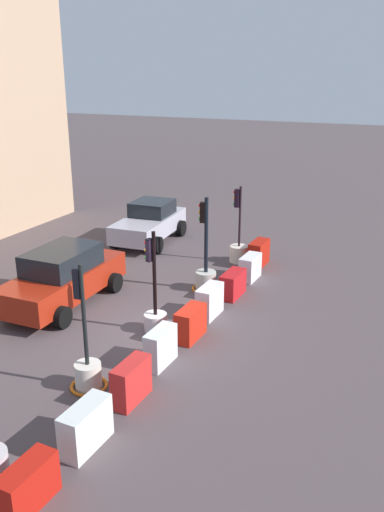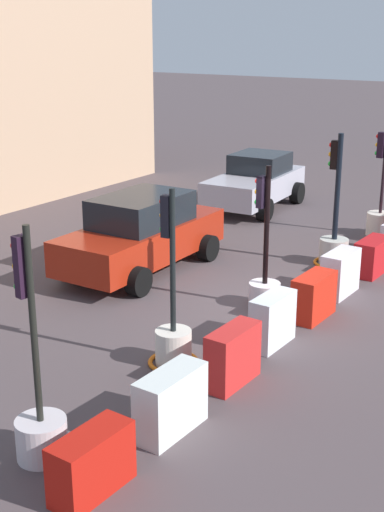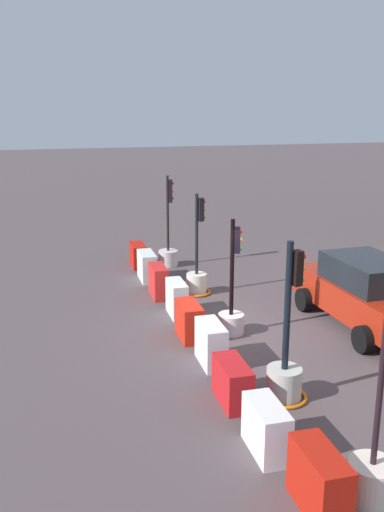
% 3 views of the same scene
% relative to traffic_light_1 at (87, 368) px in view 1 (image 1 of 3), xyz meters
% --- Properties ---
extents(ground_plane, '(120.00, 120.00, 0.00)m').
position_rel_traffic_light_1_xyz_m(ground_plane, '(2.95, 0.07, -0.47)').
color(ground_plane, '#4D4143').
extents(traffic_light_1, '(0.82, 0.82, 2.86)m').
position_rel_traffic_light_1_xyz_m(traffic_light_1, '(0.00, 0.00, 0.00)').
color(traffic_light_1, silver).
rests_on(traffic_light_1, ground_plane).
extents(traffic_light_2, '(0.61, 0.61, 2.74)m').
position_rel_traffic_light_1_xyz_m(traffic_light_2, '(2.99, -0.04, 0.07)').
color(traffic_light_2, silver).
rests_on(traffic_light_2, ground_plane).
extents(traffic_light_3, '(0.87, 0.87, 2.96)m').
position_rel_traffic_light_1_xyz_m(traffic_light_3, '(6.11, -0.14, 0.07)').
color(traffic_light_3, '#B7B6AD').
rests_on(traffic_light_3, ground_plane).
extents(traffic_light_4, '(0.65, 0.65, 2.75)m').
position_rel_traffic_light_1_xyz_m(traffic_light_4, '(8.97, -0.20, 0.05)').
color(traffic_light_4, beige).
rests_on(traffic_light_4, ground_plane).
extents(construction_barrier_0, '(1.07, 0.47, 0.76)m').
position_rel_traffic_light_1_xyz_m(construction_barrier_0, '(-3.18, -1.10, -0.09)').
color(construction_barrier_0, '#B8170E').
rests_on(construction_barrier_0, ground_plane).
extents(construction_barrier_1, '(1.11, 0.47, 0.86)m').
position_rel_traffic_light_1_xyz_m(construction_barrier_1, '(-1.63, -1.11, -0.03)').
color(construction_barrier_1, silver).
rests_on(construction_barrier_1, ground_plane).
extents(construction_barrier_2, '(1.03, 0.42, 0.89)m').
position_rel_traffic_light_1_xyz_m(construction_barrier_2, '(-0.03, -1.11, -0.02)').
color(construction_barrier_2, red).
rests_on(construction_barrier_2, ground_plane).
extents(construction_barrier_3, '(0.98, 0.41, 0.89)m').
position_rel_traffic_light_1_xyz_m(construction_barrier_3, '(1.51, -0.98, -0.02)').
color(construction_barrier_3, silver).
rests_on(construction_barrier_3, ground_plane).
extents(construction_barrier_4, '(1.04, 0.48, 0.83)m').
position_rel_traffic_light_1_xyz_m(construction_barrier_4, '(2.98, -1.07, -0.05)').
color(construction_barrier_4, red).
rests_on(construction_barrier_4, ground_plane).
extents(construction_barrier_5, '(1.02, 0.47, 0.89)m').
position_rel_traffic_light_1_xyz_m(construction_barrier_5, '(4.41, -1.00, -0.02)').
color(construction_barrier_5, silver).
rests_on(construction_barrier_5, ground_plane).
extents(construction_barrier_6, '(1.09, 0.50, 0.77)m').
position_rel_traffic_light_1_xyz_m(construction_barrier_6, '(5.98, -1.10, -0.08)').
color(construction_barrier_6, red).
rests_on(construction_barrier_6, ground_plane).
extents(construction_barrier_7, '(1.02, 0.48, 0.81)m').
position_rel_traffic_light_1_xyz_m(construction_barrier_7, '(7.54, -1.12, -0.06)').
color(construction_barrier_7, white).
rests_on(construction_barrier_7, ground_plane).
extents(construction_barrier_8, '(1.08, 0.48, 0.88)m').
position_rel_traffic_light_1_xyz_m(construction_barrier_8, '(8.93, -0.97, -0.03)').
color(construction_barrier_8, '#AE190C').
rests_on(construction_barrier_8, ground_plane).
extents(car_silver_hatchback, '(4.00, 2.26, 1.58)m').
position_rel_traffic_light_1_xyz_m(car_silver_hatchback, '(9.80, 3.88, 0.31)').
color(car_silver_hatchback, '#B1AEBC').
rests_on(car_silver_hatchback, ground_plane).
extents(car_red_compact, '(4.34, 2.12, 1.68)m').
position_rel_traffic_light_1_xyz_m(car_red_compact, '(3.42, 3.23, 0.37)').
color(car_red_compact, '#9C200F').
rests_on(car_red_compact, ground_plane).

